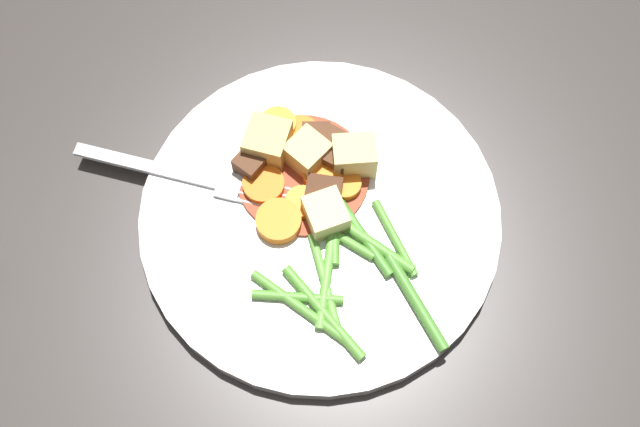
{
  "coord_description": "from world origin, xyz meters",
  "views": [
    {
      "loc": [
        -0.19,
        0.14,
        0.55
      ],
      "look_at": [
        0.0,
        0.0,
        0.01
      ],
      "focal_mm": 44.3,
      "sensor_mm": 36.0,
      "label": 1
    }
  ],
  "objects_px": {
    "carrot_slice_5": "(323,173)",
    "meat_chunk_2": "(323,196)",
    "carrot_slice_1": "(279,221)",
    "potato_chunk_3": "(331,211)",
    "carrot_slice_3": "(300,134)",
    "potato_chunk_0": "(354,157)",
    "potato_chunk_1": "(308,154)",
    "meat_chunk_0": "(316,141)",
    "carrot_slice_6": "(345,185)",
    "potato_chunk_2": "(269,141)",
    "carrot_slice_2": "(278,126)",
    "carrot_slice_0": "(302,203)",
    "meat_chunk_3": "(336,153)",
    "meat_chunk_1": "(250,165)",
    "carrot_slice_4": "(264,185)",
    "dinner_plate": "(320,217)",
    "fork": "(191,177)"
  },
  "relations": [
    {
      "from": "carrot_slice_1",
      "to": "potato_chunk_3",
      "type": "distance_m",
      "value": 0.04
    },
    {
      "from": "carrot_slice_2",
      "to": "carrot_slice_0",
      "type": "bearing_deg",
      "value": 160.11
    },
    {
      "from": "dinner_plate",
      "to": "potato_chunk_3",
      "type": "xyz_separation_m",
      "value": [
        -0.01,
        -0.0,
        0.02
      ]
    },
    {
      "from": "carrot_slice_3",
      "to": "potato_chunk_0",
      "type": "distance_m",
      "value": 0.05
    },
    {
      "from": "dinner_plate",
      "to": "meat_chunk_2",
      "type": "bearing_deg",
      "value": -49.7
    },
    {
      "from": "carrot_slice_3",
      "to": "carrot_slice_6",
      "type": "relative_size",
      "value": 1.22
    },
    {
      "from": "potato_chunk_0",
      "to": "fork",
      "type": "distance_m",
      "value": 0.12
    },
    {
      "from": "dinner_plate",
      "to": "carrot_slice_2",
      "type": "bearing_deg",
      "value": -12.17
    },
    {
      "from": "carrot_slice_6",
      "to": "meat_chunk_2",
      "type": "height_order",
      "value": "meat_chunk_2"
    },
    {
      "from": "carrot_slice_3",
      "to": "potato_chunk_0",
      "type": "height_order",
      "value": "potato_chunk_0"
    },
    {
      "from": "dinner_plate",
      "to": "carrot_slice_1",
      "type": "bearing_deg",
      "value": 68.61
    },
    {
      "from": "carrot_slice_2",
      "to": "meat_chunk_1",
      "type": "bearing_deg",
      "value": 113.49
    },
    {
      "from": "carrot_slice_3",
      "to": "potato_chunk_3",
      "type": "xyz_separation_m",
      "value": [
        -0.07,
        0.02,
        0.01
      ]
    },
    {
      "from": "carrot_slice_4",
      "to": "carrot_slice_6",
      "type": "bearing_deg",
      "value": -127.02
    },
    {
      "from": "potato_chunk_1",
      "to": "meat_chunk_0",
      "type": "bearing_deg",
      "value": -63.94
    },
    {
      "from": "potato_chunk_0",
      "to": "meat_chunk_1",
      "type": "bearing_deg",
      "value": 56.49
    },
    {
      "from": "carrot_slice_0",
      "to": "potato_chunk_2",
      "type": "bearing_deg",
      "value": -8.06
    },
    {
      "from": "potato_chunk_3",
      "to": "meat_chunk_3",
      "type": "relative_size",
      "value": 1.03
    },
    {
      "from": "carrot_slice_1",
      "to": "meat_chunk_1",
      "type": "relative_size",
      "value": 1.69
    },
    {
      "from": "carrot_slice_0",
      "to": "meat_chunk_1",
      "type": "relative_size",
      "value": 1.29
    },
    {
      "from": "meat_chunk_0",
      "to": "potato_chunk_3",
      "type": "bearing_deg",
      "value": 153.6
    },
    {
      "from": "carrot_slice_5",
      "to": "meat_chunk_1",
      "type": "bearing_deg",
      "value": 47.89
    },
    {
      "from": "carrot_slice_4",
      "to": "fork",
      "type": "height_order",
      "value": "carrot_slice_4"
    },
    {
      "from": "dinner_plate",
      "to": "carrot_slice_0",
      "type": "distance_m",
      "value": 0.02
    },
    {
      "from": "carrot_slice_6",
      "to": "potato_chunk_0",
      "type": "bearing_deg",
      "value": -56.11
    },
    {
      "from": "carrot_slice_6",
      "to": "potato_chunk_2",
      "type": "height_order",
      "value": "potato_chunk_2"
    },
    {
      "from": "carrot_slice_0",
      "to": "potato_chunk_2",
      "type": "relative_size",
      "value": 0.8
    },
    {
      "from": "potato_chunk_0",
      "to": "meat_chunk_3",
      "type": "height_order",
      "value": "potato_chunk_0"
    },
    {
      "from": "potato_chunk_1",
      "to": "meat_chunk_0",
      "type": "relative_size",
      "value": 1.13
    },
    {
      "from": "carrot_slice_0",
      "to": "potato_chunk_1",
      "type": "distance_m",
      "value": 0.04
    },
    {
      "from": "dinner_plate",
      "to": "carrot_slice_5",
      "type": "height_order",
      "value": "carrot_slice_5"
    },
    {
      "from": "potato_chunk_0",
      "to": "meat_chunk_2",
      "type": "bearing_deg",
      "value": 105.69
    },
    {
      "from": "carrot_slice_5",
      "to": "meat_chunk_2",
      "type": "height_order",
      "value": "meat_chunk_2"
    },
    {
      "from": "potato_chunk_2",
      "to": "carrot_slice_5",
      "type": "bearing_deg",
      "value": -156.31
    },
    {
      "from": "potato_chunk_2",
      "to": "meat_chunk_0",
      "type": "relative_size",
      "value": 1.31
    },
    {
      "from": "carrot_slice_0",
      "to": "carrot_slice_3",
      "type": "relative_size",
      "value": 0.87
    },
    {
      "from": "carrot_slice_0",
      "to": "carrot_slice_4",
      "type": "height_order",
      "value": "same"
    },
    {
      "from": "carrot_slice_5",
      "to": "potato_chunk_3",
      "type": "xyz_separation_m",
      "value": [
        -0.03,
        0.02,
        0.0
      ]
    },
    {
      "from": "carrot_slice_0",
      "to": "potato_chunk_3",
      "type": "relative_size",
      "value": 0.85
    },
    {
      "from": "potato_chunk_0",
      "to": "potato_chunk_1",
      "type": "bearing_deg",
      "value": 47.72
    },
    {
      "from": "carrot_slice_1",
      "to": "meat_chunk_3",
      "type": "bearing_deg",
      "value": -74.91
    },
    {
      "from": "potato_chunk_1",
      "to": "potato_chunk_0",
      "type": "bearing_deg",
      "value": -132.28
    },
    {
      "from": "dinner_plate",
      "to": "meat_chunk_0",
      "type": "bearing_deg",
      "value": -33.72
    },
    {
      "from": "carrot_slice_1",
      "to": "potato_chunk_3",
      "type": "relative_size",
      "value": 1.12
    },
    {
      "from": "potato_chunk_0",
      "to": "meat_chunk_3",
      "type": "distance_m",
      "value": 0.01
    },
    {
      "from": "meat_chunk_3",
      "to": "potato_chunk_3",
      "type": "bearing_deg",
      "value": 138.19
    },
    {
      "from": "meat_chunk_1",
      "to": "dinner_plate",
      "type": "bearing_deg",
      "value": -160.83
    },
    {
      "from": "meat_chunk_2",
      "to": "potato_chunk_3",
      "type": "bearing_deg",
      "value": 165.92
    },
    {
      "from": "potato_chunk_3",
      "to": "carrot_slice_6",
      "type": "bearing_deg",
      "value": -61.32
    },
    {
      "from": "carrot_slice_6",
      "to": "potato_chunk_3",
      "type": "height_order",
      "value": "potato_chunk_3"
    }
  ]
}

